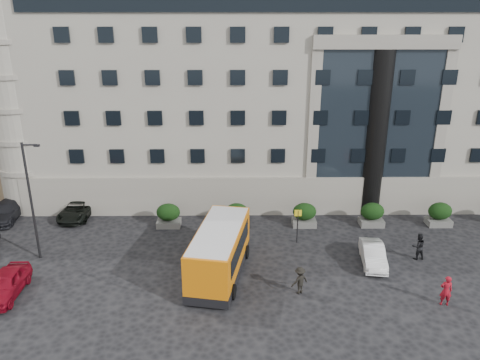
# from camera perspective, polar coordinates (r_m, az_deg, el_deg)

# --- Properties ---
(ground) EXTENTS (120.00, 120.00, 0.00)m
(ground) POSITION_cam_1_polar(r_m,az_deg,el_deg) (29.36, -2.77, -12.18)
(ground) COLOR black
(ground) RESTS_ON ground
(civic_building) EXTENTS (44.00, 24.00, 18.00)m
(civic_building) POSITION_cam_1_polar(r_m,az_deg,el_deg) (47.56, 5.41, 11.87)
(civic_building) COLOR gray
(civic_building) RESTS_ON ground
(entrance_column) EXTENTS (1.80, 1.80, 13.00)m
(entrance_column) POSITION_cam_1_polar(r_m,az_deg,el_deg) (37.90, 16.17, 5.25)
(entrance_column) COLOR black
(entrance_column) RESTS_ON ground
(apartment_far) EXTENTS (13.00, 13.00, 22.00)m
(apartment_far) POSITION_cam_1_polar(r_m,az_deg,el_deg) (69.02, -25.47, 14.26)
(apartment_far) COLOR brown
(apartment_far) RESTS_ON ground
(hedge_a) EXTENTS (1.80, 1.26, 1.84)m
(hedge_a) POSITION_cam_1_polar(r_m,az_deg,el_deg) (36.16, -8.72, -4.25)
(hedge_a) COLOR #525250
(hedge_a) RESTS_ON ground
(hedge_b) EXTENTS (1.80, 1.26, 1.84)m
(hedge_b) POSITION_cam_1_polar(r_m,az_deg,el_deg) (35.80, -0.43, -4.26)
(hedge_b) COLOR #525250
(hedge_b) RESTS_ON ground
(hedge_c) EXTENTS (1.80, 1.26, 1.84)m
(hedge_c) POSITION_cam_1_polar(r_m,az_deg,el_deg) (36.18, 7.86, -4.19)
(hedge_c) COLOR #525250
(hedge_c) RESTS_ON ground
(hedge_d) EXTENTS (1.80, 1.26, 1.84)m
(hedge_d) POSITION_cam_1_polar(r_m,az_deg,el_deg) (37.29, 15.81, -4.03)
(hedge_d) COLOR #525250
(hedge_d) RESTS_ON ground
(hedge_e) EXTENTS (1.80, 1.26, 1.84)m
(hedge_e) POSITION_cam_1_polar(r_m,az_deg,el_deg) (39.07, 23.16, -3.82)
(hedge_e) COLOR #525250
(hedge_e) RESTS_ON ground
(street_lamp) EXTENTS (1.16, 0.18, 8.00)m
(street_lamp) POSITION_cam_1_polar(r_m,az_deg,el_deg) (32.75, -24.08, -1.94)
(street_lamp) COLOR #262628
(street_lamp) RESTS_ON ground
(bus_stop_sign) EXTENTS (0.50, 0.08, 2.52)m
(bus_stop_sign) POSITION_cam_1_polar(r_m,az_deg,el_deg) (33.20, 7.05, -4.92)
(bus_stop_sign) COLOR #262628
(bus_stop_sign) RESTS_ON ground
(minibus) EXTENTS (3.93, 7.86, 3.14)m
(minibus) POSITION_cam_1_polar(r_m,az_deg,el_deg) (29.10, -2.52, -8.56)
(minibus) COLOR orange
(minibus) RESTS_ON ground
(red_truck) EXTENTS (3.72, 6.16, 3.10)m
(red_truck) POSITION_cam_1_polar(r_m,az_deg,el_deg) (43.31, -20.55, -0.26)
(red_truck) COLOR #9C160B
(red_truck) RESTS_ON ground
(parked_car_a) EXTENTS (1.83, 4.33, 1.46)m
(parked_car_a) POSITION_cam_1_polar(r_m,az_deg,el_deg) (30.81, -26.67, -11.27)
(parked_car_a) COLOR maroon
(parked_car_a) RESTS_ON ground
(parked_car_c) EXTENTS (2.32, 4.88, 1.37)m
(parked_car_c) POSITION_cam_1_polar(r_m,az_deg,el_deg) (41.41, -26.56, -3.40)
(parked_car_c) COLOR black
(parked_car_c) RESTS_ON ground
(parked_car_d) EXTENTS (2.41, 4.81, 1.31)m
(parked_car_d) POSITION_cam_1_polar(r_m,az_deg,el_deg) (39.64, -19.15, -3.38)
(parked_car_d) COLOR black
(parked_car_d) RESTS_ON ground
(white_taxi) EXTENTS (1.83, 4.07, 1.30)m
(white_taxi) POSITION_cam_1_polar(r_m,az_deg,el_deg) (32.01, 15.91, -8.75)
(white_taxi) COLOR silver
(white_taxi) RESTS_ON ground
(pedestrian_a) EXTENTS (0.72, 0.52, 1.82)m
(pedestrian_a) POSITION_cam_1_polar(r_m,az_deg,el_deg) (29.13, 23.82, -12.24)
(pedestrian_a) COLOR maroon
(pedestrian_a) RESTS_ON ground
(pedestrian_b) EXTENTS (0.97, 0.80, 1.84)m
(pedestrian_b) POSITION_cam_1_polar(r_m,az_deg,el_deg) (33.39, 20.91, -7.57)
(pedestrian_b) COLOR black
(pedestrian_b) RESTS_ON ground
(pedestrian_c) EXTENTS (1.26, 1.09, 1.70)m
(pedestrian_c) POSITION_cam_1_polar(r_m,az_deg,el_deg) (27.99, 7.30, -12.05)
(pedestrian_c) COLOR black
(pedestrian_c) RESTS_ON ground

